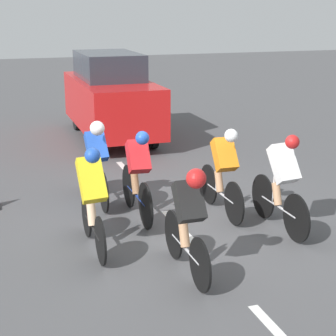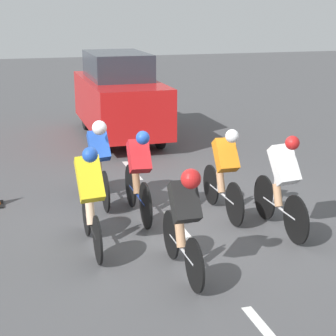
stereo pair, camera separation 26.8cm
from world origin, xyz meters
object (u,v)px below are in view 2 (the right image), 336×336
Objects in this scene: cyclist_blue at (99,158)px; support_car at (119,96)px; cyclist_orange at (225,170)px; cyclist_white at (283,182)px; cyclist_red at (139,173)px; cyclist_yellow at (90,196)px; cyclist_black at (184,217)px.

support_car reaches higher than cyclist_blue.
cyclist_orange is at bearing 94.39° from support_car.
cyclist_red is at bearing -31.43° from cyclist_white.
cyclist_yellow is 0.38× the size of support_car.
cyclist_black is 0.94× the size of cyclist_white.
cyclist_orange is 5.97m from support_car.
cyclist_blue is at bearing -80.07° from cyclist_black.
cyclist_white is 0.40× the size of support_car.
cyclist_orange is at bearing -57.73° from cyclist_white.
cyclist_yellow is 1.96m from cyclist_blue.
cyclist_white is at bearing 98.42° from support_car.
cyclist_blue is 0.99× the size of cyclist_red.
cyclist_white is (-2.80, 0.14, -0.02)m from cyclist_yellow.
cyclist_red reaches higher than cyclist_black.
cyclist_blue is 3.11m from cyclist_white.
cyclist_orange is at bearing 147.02° from cyclist_blue.
cyclist_blue is at bearing -103.27° from cyclist_yellow.
support_car is (-1.34, -4.78, 0.29)m from cyclist_blue.
cyclist_blue is 0.40× the size of support_car.
cyclist_white is 2.21m from cyclist_red.
cyclist_black is at bearing 99.93° from cyclist_blue.
cyclist_yellow reaches higher than cyclist_orange.
cyclist_black is 0.99× the size of cyclist_yellow.
cyclist_black is at bearing 91.64° from cyclist_red.
cyclist_orange reaches higher than cyclist_black.
cyclist_red reaches higher than cyclist_orange.
cyclist_black is 3.04m from cyclist_blue.
cyclist_white reaches higher than cyclist_orange.
support_car is at bearing -104.96° from cyclist_yellow.
cyclist_blue is (0.53, -3.00, 0.00)m from cyclist_black.
cyclist_blue is at bearing -32.98° from cyclist_orange.
cyclist_red is at bearing -88.36° from cyclist_black.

